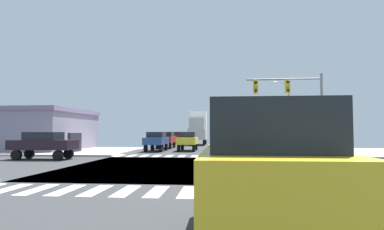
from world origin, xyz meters
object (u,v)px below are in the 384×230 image
sedan_outer_4 (188,140)px  sedan_middle_3 (43,143)px  traffic_signal_mast (292,96)px  sedan_inner_5 (180,137)px  bank_building (31,130)px  suv_leading_2 (263,162)px  sedan_farside_1 (166,139)px  street_lamp (286,108)px  sedan_queued_2 (156,140)px  box_truck_crossing_1 (198,127)px  suv_trailing_3 (298,140)px

sedan_outer_4 → sedan_middle_3: bearing=50.1°
traffic_signal_mast → sedan_inner_5: size_ratio=1.46×
bank_building → sedan_outer_4: size_ratio=2.79×
traffic_signal_mast → sedan_outer_4: 11.82m
suv_leading_2 → sedan_inner_5: size_ratio=1.07×
bank_building → sedan_inner_5: 22.16m
sedan_farside_1 → street_lamp: bearing=170.2°
suv_leading_2 → sedan_middle_3: (-12.90, 15.36, -0.28)m
bank_building → sedan_queued_2: (13.07, -0.16, -0.97)m
box_truck_crossing_1 → sedan_inner_5: (-3.00, 2.67, -1.45)m
sedan_queued_2 → street_lamp: bearing=-166.5°
sedan_farside_1 → sedan_inner_5: size_ratio=1.00×
bank_building → box_truck_crossing_1: 22.12m
sedan_farside_1 → suv_trailing_3: bearing=126.4°
suv_trailing_3 → sedan_inner_5: suv_trailing_3 is taller
bank_building → suv_trailing_3: bank_building is taller
sedan_farside_1 → sedan_inner_5: 12.61m
sedan_inner_5 → bank_building: bearing=53.8°
bank_building → box_truck_crossing_1: box_truck_crossing_1 is taller
traffic_signal_mast → sedan_queued_2: bearing=151.1°
box_truck_crossing_1 → sedan_queued_2: box_truck_crossing_1 is taller
box_truck_crossing_1 → sedan_queued_2: (-3.00, -15.36, -1.45)m
sedan_farside_1 → traffic_signal_mast: bearing=134.4°
bank_building → sedan_middle_3: bank_building is taller
sedan_middle_3 → sedan_outer_4: (8.90, 10.65, 0.00)m
suv_leading_2 → street_lamp: bearing=77.8°
suv_trailing_3 → sedan_queued_2: bearing=-131.0°
street_lamp → sedan_outer_4: size_ratio=1.69×
sedan_middle_3 → sedan_outer_4: bearing=140.1°
traffic_signal_mast → sedan_queued_2: (-11.61, 6.42, -3.47)m
bank_building → sedan_farside_1: (13.07, 5.27, -0.97)m
suv_trailing_3 → sedan_outer_4: 13.45m
sedan_inner_5 → sedan_middle_3: bearing=78.0°
street_lamp → sedan_middle_3: bearing=-145.8°
sedan_queued_2 → sedan_middle_3: 11.40m
sedan_farside_1 → sedan_outer_4: (3.00, -4.53, 0.00)m
box_truck_crossing_1 → sedan_middle_3: size_ratio=1.67×
suv_leading_2 → sedan_outer_4: size_ratio=1.07×
suv_trailing_3 → street_lamp: bearing=171.6°
bank_building → suv_trailing_3: (24.27, -9.92, -0.69)m
street_lamp → sedan_middle_3: size_ratio=1.69×
sedan_middle_3 → sedan_farside_1: bearing=158.8°
bank_building → box_truck_crossing_1: bearing=43.4°
suv_trailing_3 → sedan_inner_5: size_ratio=1.07×
box_truck_crossing_1 → sedan_queued_2: 15.72m
sedan_queued_2 → suv_trailing_3: bearing=139.0°
street_lamp → suv_leading_2: (-6.12, -28.27, -3.00)m
traffic_signal_mast → sedan_farside_1: 16.95m
suv_leading_2 → bank_building: bearing=128.4°
traffic_signal_mast → suv_leading_2: bearing=-103.9°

